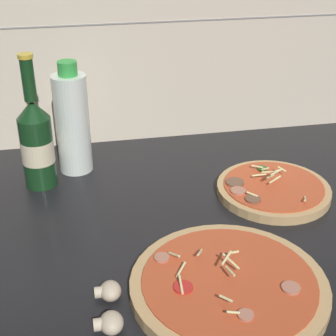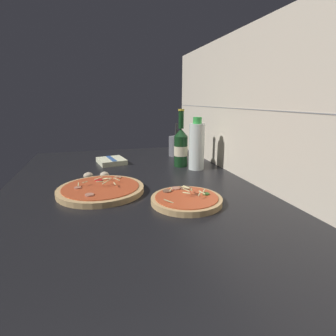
% 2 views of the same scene
% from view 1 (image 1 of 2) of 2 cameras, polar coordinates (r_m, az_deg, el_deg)
% --- Properties ---
extents(counter_slab, '(1.60, 0.90, 0.03)m').
position_cam_1_polar(counter_slab, '(0.88, 4.62, -9.52)').
color(counter_slab, black).
rests_on(counter_slab, ground).
extents(tile_backsplash, '(1.60, 0.01, 0.60)m').
position_cam_1_polar(tile_backsplash, '(1.16, -0.87, 15.95)').
color(tile_backsplash, beige).
rests_on(tile_backsplash, ground).
extents(pizza_near, '(0.29, 0.29, 0.05)m').
position_cam_1_polar(pizza_near, '(0.78, 6.72, -12.80)').
color(pizza_near, tan).
rests_on(pizza_near, counter_slab).
extents(pizza_far, '(0.22, 0.22, 0.06)m').
position_cam_1_polar(pizza_far, '(1.03, 11.55, -2.34)').
color(pizza_far, tan).
rests_on(pizza_far, counter_slab).
extents(beer_bottle, '(0.06, 0.06, 0.27)m').
position_cam_1_polar(beer_bottle, '(1.03, -14.36, 2.84)').
color(beer_bottle, '#143819').
rests_on(beer_bottle, counter_slab).
extents(oil_bottle, '(0.07, 0.07, 0.24)m').
position_cam_1_polar(oil_bottle, '(1.07, -10.54, 5.02)').
color(oil_bottle, silver).
rests_on(oil_bottle, counter_slab).
extents(mushroom_left, '(0.04, 0.04, 0.03)m').
position_cam_1_polar(mushroom_left, '(0.77, -6.55, -13.39)').
color(mushroom_left, beige).
rests_on(mushroom_left, counter_slab).
extents(mushroom_right, '(0.04, 0.04, 0.03)m').
position_cam_1_polar(mushroom_right, '(0.72, -6.45, -16.70)').
color(mushroom_right, beige).
rests_on(mushroom_right, counter_slab).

